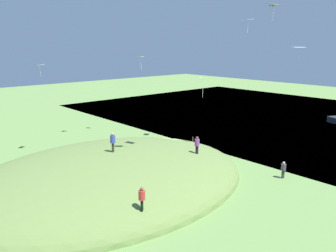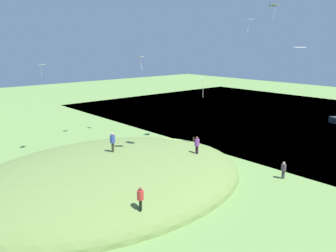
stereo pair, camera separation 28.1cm
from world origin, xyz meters
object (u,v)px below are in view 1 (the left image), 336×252
at_px(kite_3, 202,80).
at_px(kite_5, 299,48).
at_px(kite_11, 273,6).
at_px(kite_1, 140,58).
at_px(kite_4, 41,65).
at_px(mooring_post, 193,140).
at_px(person_on_hilltop, 113,140).
at_px(person_near_shore, 283,168).
at_px(person_walking_path, 197,143).
at_px(person_with_child, 142,196).
at_px(kite_15, 247,20).

height_order(kite_3, kite_5, kite_5).
bearing_deg(kite_11, kite_1, -15.75).
bearing_deg(kite_1, kite_4, -54.32).
bearing_deg(mooring_post, kite_5, 104.92).
bearing_deg(person_on_hilltop, kite_11, -38.78).
bearing_deg(kite_1, person_near_shore, 119.17).
relative_size(kite_1, kite_4, 0.99).
xyz_separation_m(person_walking_path, mooring_post, (-7.59, -7.97, -2.77)).
bearing_deg(person_with_child, kite_4, -134.15).
distance_m(kite_3, kite_15, 7.49).
height_order(person_walking_path, kite_1, kite_1).
height_order(person_walking_path, mooring_post, person_walking_path).
relative_size(kite_1, mooring_post, 1.62).
height_order(kite_3, kite_15, kite_15).
bearing_deg(person_with_child, person_on_hilltop, -149.45).
bearing_deg(kite_11, kite_3, -5.08).
bearing_deg(kite_11, person_with_child, 15.29).
relative_size(person_walking_path, kite_1, 1.20).
height_order(person_walking_path, kite_4, kite_4).
relative_size(person_walking_path, mooring_post, 1.95).
distance_m(kite_5, kite_15, 6.66).
bearing_deg(kite_1, kite_5, 139.71).
bearing_deg(kite_3, person_walking_path, 39.41).
distance_m(person_near_shore, kite_4, 27.45).
distance_m(person_on_hilltop, mooring_post, 15.53).
bearing_deg(kite_15, mooring_post, -104.84).
xyz_separation_m(kite_4, kite_5, (-18.95, 19.67, 1.93)).
bearing_deg(kite_3, kite_11, 174.92).
relative_size(person_with_child, mooring_post, 1.95).
bearing_deg(kite_3, kite_4, -47.18).
bearing_deg(person_walking_path, kite_15, 15.79).
relative_size(person_near_shore, person_with_child, 0.97).
xyz_separation_m(person_walking_path, kite_1, (1.59, -6.62, 7.91)).
height_order(person_near_shore, kite_11, kite_11).
bearing_deg(person_with_child, kite_5, 144.23).
bearing_deg(person_near_shore, mooring_post, 108.94).
distance_m(person_near_shore, kite_5, 12.47).
bearing_deg(kite_11, person_near_shore, 41.63).
bearing_deg(kite_5, kite_4, -46.07).
bearing_deg(person_near_shore, kite_15, 121.79).
relative_size(person_on_hilltop, mooring_post, 2.09).
bearing_deg(kite_11, person_walking_path, 7.93).
height_order(person_near_shore, kite_5, kite_5).
distance_m(person_on_hilltop, person_with_child, 9.41).
relative_size(person_with_child, kite_4, 1.20).
bearing_deg(person_walking_path, kite_4, 147.57).
xyz_separation_m(person_on_hilltop, mooring_post, (-14.56, -4.08, -3.56)).
height_order(kite_1, kite_3, kite_1).
bearing_deg(kite_11, kite_5, 56.30).
distance_m(kite_15, mooring_post, 17.19).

